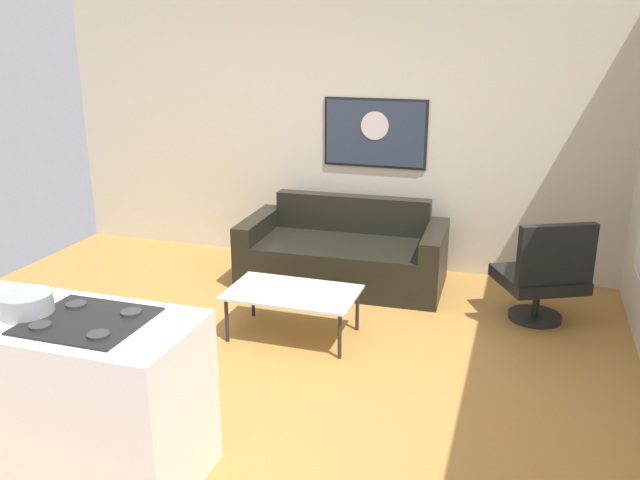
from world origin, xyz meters
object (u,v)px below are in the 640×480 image
(couch, at_px, (344,255))
(wall_painting, at_px, (375,133))
(armchair, at_px, (544,275))
(coffee_table, at_px, (293,295))
(mixing_bowl, at_px, (27,305))

(couch, distance_m, wall_painting, 1.26)
(couch, height_order, wall_painting, wall_painting)
(armchair, height_order, wall_painting, wall_painting)
(coffee_table, relative_size, wall_painting, 0.98)
(mixing_bowl, height_order, wall_painting, wall_painting)
(couch, distance_m, coffee_table, 1.27)
(couch, distance_m, armchair, 1.87)
(coffee_table, xyz_separation_m, mixing_bowl, (-0.76, -1.95, 0.62))
(armchair, relative_size, mixing_bowl, 3.32)
(couch, height_order, coffee_table, couch)
(armchair, distance_m, wall_painting, 2.17)
(coffee_table, relative_size, armchair, 1.13)
(coffee_table, height_order, mixing_bowl, mixing_bowl)
(coffee_table, distance_m, wall_painting, 2.13)
(mixing_bowl, relative_size, wall_painting, 0.26)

